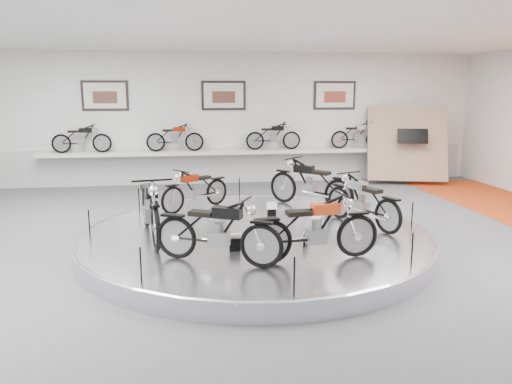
{
  "coord_description": "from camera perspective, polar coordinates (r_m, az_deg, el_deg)",
  "views": [
    {
      "loc": [
        -1.29,
        -8.46,
        2.83
      ],
      "look_at": [
        0.05,
        0.6,
        0.98
      ],
      "focal_mm": 35.0,
      "sensor_mm": 36.0,
      "label": 1
    }
  ],
  "objects": [
    {
      "name": "floor",
      "position": [
        9.02,
        0.23,
        -6.85
      ],
      "size": [
        16.0,
        16.0,
        0.0
      ],
      "primitive_type": "plane",
      "color": "#57575A",
      "rests_on": "ground"
    },
    {
      "name": "ceiling",
      "position": [
        8.64,
        0.25,
        19.22
      ],
      "size": [
        16.0,
        16.0,
        0.0
      ],
      "primitive_type": "plane",
      "rotation": [
        3.14,
        0.0,
        0.0
      ],
      "color": "white",
      "rests_on": "wall_back"
    },
    {
      "name": "wall_back",
      "position": [
        15.54,
        -3.7,
        8.37
      ],
      "size": [
        16.0,
        0.0,
        16.0
      ],
      "primitive_type": "plane",
      "rotation": [
        1.57,
        0.0,
        0.0
      ],
      "color": "white",
      "rests_on": "floor"
    },
    {
      "name": "dado_band",
      "position": [
        15.66,
        -3.62,
        3.06
      ],
      "size": [
        15.68,
        0.04,
        1.1
      ],
      "primitive_type": "cube",
      "color": "#BCBCBA",
      "rests_on": "floor"
    },
    {
      "name": "display_platform",
      "position": [
        9.26,
        -0.05,
        -5.39
      ],
      "size": [
        6.4,
        6.4,
        0.3
      ],
      "primitive_type": "cylinder",
      "color": "silver",
      "rests_on": "floor"
    },
    {
      "name": "platform_rim",
      "position": [
        9.22,
        -0.05,
        -4.67
      ],
      "size": [
        6.4,
        6.4,
        0.1
      ],
      "primitive_type": "torus",
      "color": "#B2B2BA",
      "rests_on": "display_platform"
    },
    {
      "name": "shelf",
      "position": [
        15.33,
        -3.56,
        4.58
      ],
      "size": [
        11.0,
        0.55,
        0.1
      ],
      "primitive_type": "cube",
      "color": "silver",
      "rests_on": "wall_back"
    },
    {
      "name": "poster_left",
      "position": [
        15.58,
        -16.88,
        10.49
      ],
      "size": [
        1.35,
        0.06,
        0.88
      ],
      "primitive_type": "cube",
      "color": "beige",
      "rests_on": "wall_back"
    },
    {
      "name": "poster_center",
      "position": [
        15.48,
        -3.72,
        10.95
      ],
      "size": [
        1.35,
        0.06,
        0.88
      ],
      "primitive_type": "cube",
      "color": "beige",
      "rests_on": "wall_back"
    },
    {
      "name": "poster_right",
      "position": [
        16.15,
        8.98,
        10.86
      ],
      "size": [
        1.35,
        0.06,
        0.88
      ],
      "primitive_type": "cube",
      "color": "beige",
      "rests_on": "wall_back"
    },
    {
      "name": "display_panel",
      "position": [
        16.19,
        16.88,
        5.36
      ],
      "size": [
        2.56,
        1.52,
        2.3
      ],
      "primitive_type": "cube",
      "rotation": [
        -0.35,
        0.0,
        -0.26
      ],
      "color": "#A08163",
      "rests_on": "floor"
    },
    {
      "name": "shelf_bike_a",
      "position": [
        15.51,
        -19.31,
        5.58
      ],
      "size": [
        1.22,
        0.43,
        0.73
      ],
      "primitive_type": null,
      "color": "black",
      "rests_on": "shelf"
    },
    {
      "name": "shelf_bike_b",
      "position": [
        15.23,
        -9.24,
        5.98
      ],
      "size": [
        1.22,
        0.43,
        0.73
      ],
      "primitive_type": null,
      "color": "maroon",
      "rests_on": "shelf"
    },
    {
      "name": "shelf_bike_c",
      "position": [
        15.48,
        2.0,
        6.21
      ],
      "size": [
        1.22,
        0.43,
        0.73
      ],
      "primitive_type": null,
      "color": "black",
      "rests_on": "shelf"
    },
    {
      "name": "shelf_bike_d",
      "position": [
        16.19,
        11.49,
        6.22
      ],
      "size": [
        1.22,
        0.43,
        0.73
      ],
      "primitive_type": null,
      "color": "silver",
      "rests_on": "shelf"
    },
    {
      "name": "bike_a",
      "position": [
        11.06,
        6.21,
        1.02
      ],
      "size": [
        1.72,
        1.8,
        1.08
      ],
      "primitive_type": null,
      "rotation": [
        0.0,
        0.0,
        2.31
      ],
      "color": "black",
      "rests_on": "display_platform"
    },
    {
      "name": "bike_b",
      "position": [
        10.85,
        -6.94,
        0.34
      ],
      "size": [
        1.55,
        1.38,
        0.91
      ],
      "primitive_type": null,
      "rotation": [
        0.0,
        0.0,
        3.81
      ],
      "color": "maroon",
      "rests_on": "display_platform"
    },
    {
      "name": "bike_c",
      "position": [
        8.87,
        -12.01,
        -1.62
      ],
      "size": [
        0.99,
        2.0,
        1.13
      ],
      "primitive_type": null,
      "rotation": [
        0.0,
        0.0,
        4.88
      ],
      "color": "black",
      "rests_on": "display_platform"
    },
    {
      "name": "bike_d",
      "position": [
        7.42,
        -4.42,
        -4.42
      ],
      "size": [
        1.81,
        1.32,
        1.01
      ],
      "primitive_type": null,
      "rotation": [
        0.0,
        0.0,
        5.82
      ],
      "color": "black",
      "rests_on": "display_platform"
    },
    {
      "name": "bike_e",
      "position": [
        7.57,
        6.75,
        -4.09
      ],
      "size": [
        1.8,
        0.78,
        1.03
      ],
      "primitive_type": null,
      "rotation": [
        0.0,
        0.0,
        6.38
      ],
      "color": "red",
      "rests_on": "display_platform"
    },
    {
      "name": "bike_f",
      "position": [
        9.67,
        12.08,
        -0.95
      ],
      "size": [
        1.2,
        1.79,
        0.99
      ],
      "primitive_type": null,
      "rotation": [
        0.0,
        0.0,
        8.25
      ],
      "color": "silver",
      "rests_on": "display_platform"
    }
  ]
}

